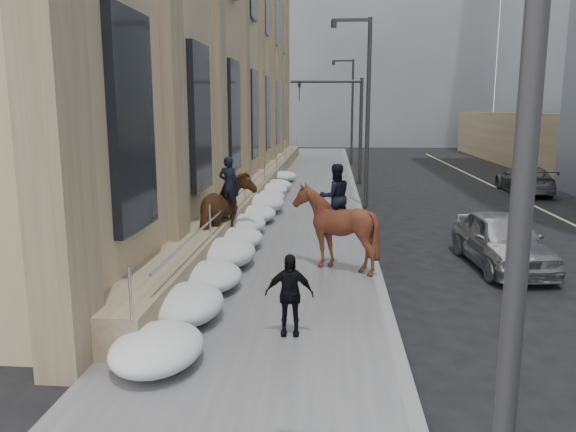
# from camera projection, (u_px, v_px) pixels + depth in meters

# --- Properties ---
(ground) EXTENTS (140.00, 140.00, 0.00)m
(ground) POSITION_uv_depth(u_px,v_px,m) (258.00, 328.00, 11.12)
(ground) COLOR black
(ground) RESTS_ON ground
(sidewalk) EXTENTS (5.00, 80.00, 0.12)m
(sidewalk) POSITION_uv_depth(u_px,v_px,m) (293.00, 224.00, 20.91)
(sidewalk) COLOR #525254
(sidewalk) RESTS_ON ground
(curb) EXTENTS (0.24, 80.00, 0.12)m
(curb) POSITION_uv_depth(u_px,v_px,m) (364.00, 225.00, 20.70)
(curb) COLOR slate
(curb) RESTS_ON ground
(limestone_building) EXTENTS (6.10, 44.00, 18.00)m
(limestone_building) POSITION_uv_depth(u_px,v_px,m) (207.00, 19.00, 29.41)
(limestone_building) COLOR tan
(limestone_building) RESTS_ON ground
(bg_building_mid) EXTENTS (30.00, 12.00, 28.00)m
(bg_building_mid) POSITION_uv_depth(u_px,v_px,m) (356.00, 26.00, 66.94)
(bg_building_mid) COLOR slate
(bg_building_mid) RESTS_ON ground
(bg_building_far) EXTENTS (24.00, 12.00, 20.00)m
(bg_building_far) POSITION_uv_depth(u_px,v_px,m) (282.00, 68.00, 80.22)
(bg_building_far) COLOR gray
(bg_building_far) RESTS_ON ground
(streetlight_near) EXTENTS (1.71, 0.24, 8.00)m
(streetlight_near) POSITION_uv_depth(u_px,v_px,m) (510.00, 67.00, 4.18)
(streetlight_near) COLOR #2D2D30
(streetlight_near) RESTS_ON ground
(streetlight_mid) EXTENTS (1.71, 0.24, 8.00)m
(streetlight_mid) POSITION_uv_depth(u_px,v_px,m) (364.00, 102.00, 23.76)
(streetlight_mid) COLOR #2D2D30
(streetlight_mid) RESTS_ON ground
(streetlight_far) EXTENTS (1.71, 0.24, 8.00)m
(streetlight_far) POSITION_uv_depth(u_px,v_px,m) (350.00, 105.00, 43.35)
(streetlight_far) COLOR #2D2D30
(streetlight_far) RESTS_ON ground
(traffic_signal) EXTENTS (4.10, 0.22, 6.00)m
(traffic_signal) POSITION_uv_depth(u_px,v_px,m) (345.00, 114.00, 31.76)
(traffic_signal) COLOR #2D2D30
(traffic_signal) RESTS_ON ground
(snow_bank) EXTENTS (1.70, 18.10, 0.76)m
(snow_bank) POSITION_uv_depth(u_px,v_px,m) (248.00, 223.00, 19.09)
(snow_bank) COLOR silver
(snow_bank) RESTS_ON sidewalk
(mounted_horse_left) EXTENTS (1.60, 2.78, 2.76)m
(mounted_horse_left) POSITION_uv_depth(u_px,v_px,m) (227.00, 210.00, 16.97)
(mounted_horse_left) COLOR #452714
(mounted_horse_left) RESTS_ON sidewalk
(mounted_horse_right) EXTENTS (2.34, 2.49, 2.77)m
(mounted_horse_right) POSITION_uv_depth(u_px,v_px,m) (335.00, 224.00, 14.67)
(mounted_horse_right) COLOR #472014
(mounted_horse_right) RESTS_ON sidewalk
(pedestrian) EXTENTS (0.92, 0.42, 1.55)m
(pedestrian) POSITION_uv_depth(u_px,v_px,m) (289.00, 294.00, 10.39)
(pedestrian) COLOR black
(pedestrian) RESTS_ON sidewalk
(car_silver) EXTENTS (2.12, 4.58, 1.52)m
(car_silver) POSITION_uv_depth(u_px,v_px,m) (502.00, 240.00, 15.31)
(car_silver) COLOR #A0A4A8
(car_silver) RESTS_ON ground
(car_grey) EXTENTS (2.24, 5.05, 1.44)m
(car_grey) POSITION_uv_depth(u_px,v_px,m) (525.00, 180.00, 28.76)
(car_grey) COLOR #56585D
(car_grey) RESTS_ON ground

